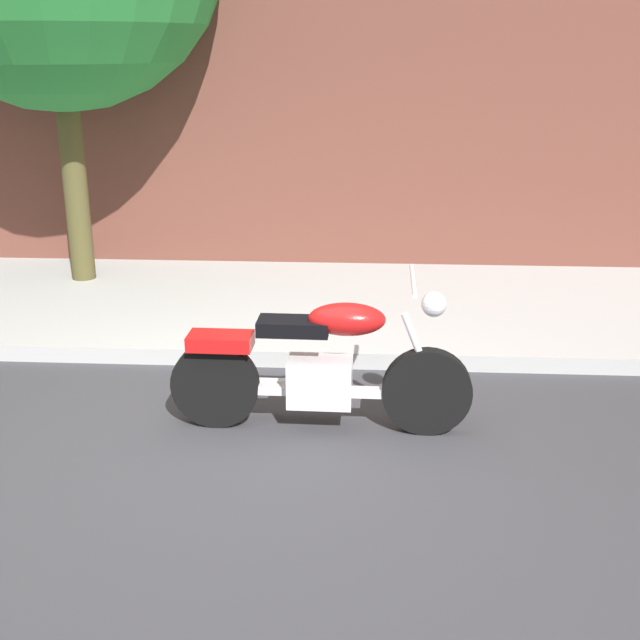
% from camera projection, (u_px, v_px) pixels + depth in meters
% --- Properties ---
extents(ground_plane, '(60.00, 60.00, 0.00)m').
position_uv_depth(ground_plane, '(240.00, 447.00, 5.42)').
color(ground_plane, '#38383D').
extents(sidewalk, '(24.41, 2.93, 0.14)m').
position_uv_depth(sidewalk, '(284.00, 306.00, 8.12)').
color(sidewalk, '#ADADAD').
rests_on(sidewalk, ground).
extents(motorcycle, '(2.08, 0.70, 1.11)m').
position_uv_depth(motorcycle, '(320.00, 367.00, 5.54)').
color(motorcycle, black).
rests_on(motorcycle, ground).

